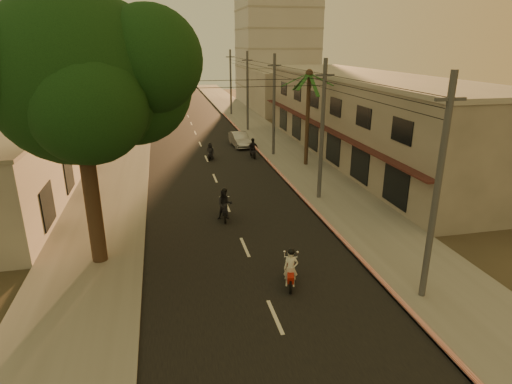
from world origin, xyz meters
The scene contains 19 objects.
ground centered at (0.00, 0.00, 0.00)m, with size 160.00×160.00×0.00m, color #383023.
road centered at (0.00, 20.00, 0.01)m, with size 10.00×140.00×0.02m, color black.
sidewalk_right centered at (7.50, 20.00, 0.06)m, with size 5.00×140.00×0.12m, color slate.
sidewalk_left centered at (-7.50, 20.00, 0.06)m, with size 5.00×140.00×0.12m, color slate.
curb_stripe centered at (5.10, 15.00, 0.10)m, with size 0.20×60.00×0.20m, color red.
shophouse_row centered at (13.95, 18.00, 3.65)m, with size 8.80×34.20×7.30m.
left_building centered at (-13.98, 14.00, 2.60)m, with size 8.20×24.20×5.20m.
distant_tower centered at (16.00, 56.00, 14.00)m, with size 12.10×12.10×28.00m.
broadleaf_tree centered at (-6.61, 2.14, 8.48)m, with size 9.60×8.70×12.10m.
palm_tree centered at (8.00, 16.00, 7.15)m, with size 5.00×5.00×8.20m.
utility_poles centered at (6.20, 20.00, 6.54)m, with size 1.20×48.26×9.00m.
filler_right centered at (14.00, 45.00, 3.00)m, with size 8.00×14.00×6.00m, color #A39D93.
filler_left_near centered at (-14.00, 34.00, 2.20)m, with size 8.00×14.00×4.40m, color #A39D93.
filler_left_far centered at (-14.00, 52.00, 3.50)m, with size 8.00×14.00×7.00m, color #A39D93.
scooter_red centered at (1.21, -1.98, 0.80)m, with size 0.92×1.77×1.79m.
scooter_mid_a centered at (-0.43, 5.91, 0.89)m, with size 1.06×1.99×1.96m.
scooter_mid_b centered at (4.16, 19.53, 0.81)m, with size 1.02×1.84×1.81m.
scooter_far_a centered at (0.33, 19.68, 0.72)m, with size 1.01×1.55×1.57m.
parked_car centered at (3.82, 24.21, 0.70)m, with size 1.74×4.33×1.40m, color #9D9FA5.
Camera 1 is at (-3.68, -17.28, 9.86)m, focal length 30.00 mm.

